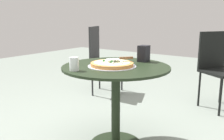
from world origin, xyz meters
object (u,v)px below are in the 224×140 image
object	(u,v)px
pizza_on_tray	(112,64)
drinking_cup	(74,64)
patio_chair_far	(218,65)
patio_chair_near	(102,55)
patio_table	(116,87)
pizza_server	(120,59)
napkin_dispenser	(144,54)

from	to	relation	value
pizza_on_tray	drinking_cup	world-z (taller)	drinking_cup
patio_chair_far	patio_chair_near	bearing A→B (deg)	103.27
patio_chair_near	patio_table	bearing A→B (deg)	-137.60
patio_table	pizza_server	world-z (taller)	pizza_server
patio_table	napkin_dispenser	world-z (taller)	napkin_dispenser
pizza_server	drinking_cup	world-z (taller)	drinking_cup
napkin_dispenser	patio_chair_far	bearing A→B (deg)	161.89
pizza_on_tray	napkin_dispenser	world-z (taller)	napkin_dispenser
pizza_on_tray	patio_chair_far	world-z (taller)	patio_chair_far
pizza_on_tray	patio_table	bearing A→B (deg)	-16.99
drinking_cup	napkin_dispenser	distance (m)	0.66
patio_table	pizza_on_tray	world-z (taller)	pizza_on_tray
pizza_on_tray	pizza_server	xyz separation A→B (m)	(0.06, -0.03, 0.04)
pizza_on_tray	napkin_dispenser	bearing A→B (deg)	-16.48
pizza_server	patio_chair_near	world-z (taller)	patio_chair_near
pizza_on_tray	drinking_cup	distance (m)	0.31
pizza_server	drinking_cup	size ratio (longest dim) A/B	1.96
drinking_cup	patio_chair_far	xyz separation A→B (m)	(1.78, -0.58, -0.22)
patio_table	patio_chair_far	distance (m)	1.52
drinking_cup	napkin_dispenser	size ratio (longest dim) A/B	0.69
napkin_dispenser	pizza_server	bearing A→B (deg)	-14.95
napkin_dispenser	patio_chair_near	world-z (taller)	patio_chair_near
pizza_on_tray	pizza_server	size ratio (longest dim) A/B	2.00
pizza_server	patio_chair_near	distance (m)	1.51
drinking_cup	patio_chair_near	distance (m)	1.69
napkin_dispenser	patio_table	bearing A→B (deg)	-17.50
pizza_on_tray	pizza_server	distance (m)	0.08
pizza_on_tray	patio_chair_near	distance (m)	1.53
drinking_cup	patio_chair_near	bearing A→B (deg)	31.43
pizza_server	patio_chair_far	bearing A→B (deg)	-16.45
napkin_dispenser	patio_chair_near	bearing A→B (deg)	-127.70
patio_table	patio_chair_far	xyz separation A→B (m)	(1.46, -0.44, 0.01)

